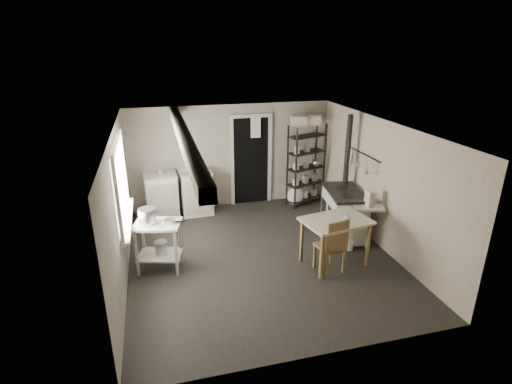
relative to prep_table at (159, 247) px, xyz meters
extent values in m
plane|color=black|center=(1.72, 0.00, -0.40)|extent=(5.00, 5.00, 0.00)
plane|color=white|center=(1.72, 0.00, 1.90)|extent=(5.00, 5.00, 0.00)
cube|color=#A2988A|center=(1.72, 2.50, 0.75)|extent=(4.50, 0.02, 2.30)
cube|color=#A2988A|center=(1.72, -2.50, 0.75)|extent=(4.50, 0.02, 2.30)
cube|color=#A2988A|center=(-0.53, 0.00, 0.75)|extent=(0.02, 5.00, 2.30)
cube|color=#A2988A|center=(3.97, 0.00, 0.75)|extent=(0.02, 5.00, 2.30)
cylinder|color=#B4B4B6|center=(-0.14, 0.03, 0.54)|extent=(0.35, 0.35, 0.30)
cylinder|color=#B4B4B6|center=(0.21, -0.05, 0.45)|extent=(0.25, 0.25, 0.11)
cylinder|color=#B4B4B6|center=(0.02, 0.00, -0.02)|extent=(0.26, 0.26, 0.23)
imported|color=silver|center=(0.63, 2.17, 0.55)|extent=(0.33, 0.33, 0.06)
imported|color=silver|center=(0.13, 2.12, 0.57)|extent=(0.15, 0.15, 0.09)
imported|color=silver|center=(3.10, 2.06, 0.98)|extent=(0.10, 0.10, 0.21)
cube|color=beige|center=(3.14, 2.10, 1.61)|extent=(0.34, 0.30, 0.21)
cube|color=beige|center=(3.51, 2.13, 1.59)|extent=(0.39, 0.38, 0.20)
cube|color=beige|center=(3.67, -0.19, 0.61)|extent=(0.12, 0.20, 0.30)
imported|color=silver|center=(3.02, -0.66, 0.41)|extent=(0.11, 0.11, 0.10)
ellipsoid|color=white|center=(3.11, 2.05, -0.16)|extent=(0.45, 0.41, 0.45)
cylinder|color=silver|center=(3.36, -0.20, -0.33)|extent=(0.17, 0.17, 0.16)
camera|label=1|loc=(0.07, -6.01, 3.18)|focal=28.00mm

